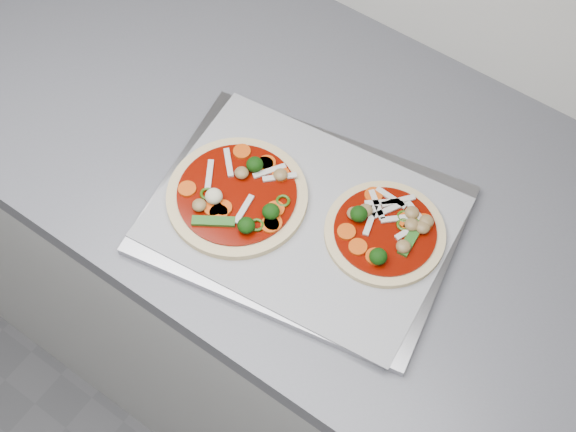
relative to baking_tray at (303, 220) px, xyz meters
The scene contains 6 objects.
base_cabinet 0.56m from the baking_tray, 17.27° to the left, with size 3.60×0.60×0.86m, color beige.
countertop 0.29m from the baking_tray, 17.27° to the left, with size 3.60×0.60×0.04m, color slate.
baking_tray is the anchor object (origin of this frame).
parchment 0.01m from the baking_tray, ahead, with size 0.39×0.28×0.00m, color gray.
pizza_left 0.09m from the baking_tray, 162.24° to the right, with size 0.27×0.27×0.03m.
pizza_right 0.11m from the baking_tray, 21.58° to the left, with size 0.18×0.18×0.03m.
Camera 1 is at (0.04, 0.74, 1.85)m, focal length 50.00 mm.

